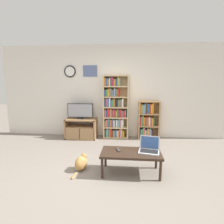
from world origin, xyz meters
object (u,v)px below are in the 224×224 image
(television, at_px, (80,111))
(remote_near_laptop, at_px, (118,150))
(coffee_table, at_px, (131,154))
(tv_stand, at_px, (81,128))
(bookshelf_tall, at_px, (115,109))
(bookshelf_short, at_px, (147,120))
(cat, at_px, (82,163))
(laptop, at_px, (149,148))

(television, bearing_deg, remote_near_laptop, -56.87)
(television, height_order, coffee_table, television)
(tv_stand, xyz_separation_m, bookshelf_tall, (0.94, 0.14, 0.56))
(tv_stand, relative_size, remote_near_laptop, 5.16)
(coffee_table, distance_m, remote_near_laptop, 0.23)
(bookshelf_tall, xyz_separation_m, bookshelf_short, (0.92, 0.01, -0.31))
(remote_near_laptop, bearing_deg, coffee_table, -29.00)
(tv_stand, relative_size, bookshelf_short, 0.80)
(bookshelf_tall, relative_size, remote_near_laptop, 10.61)
(coffee_table, distance_m, cat, 0.91)
(bookshelf_short, bearing_deg, tv_stand, -175.63)
(laptop, distance_m, cat, 1.24)
(laptop, bearing_deg, cat, -167.89)
(tv_stand, distance_m, coffee_table, 2.29)
(television, relative_size, cat, 1.46)
(bookshelf_tall, relative_size, coffee_table, 1.71)
(television, height_order, cat, television)
(bookshelf_short, relative_size, cat, 2.17)
(television, bearing_deg, laptop, -46.39)
(bookshelf_tall, relative_size, cat, 3.58)
(bookshelf_short, bearing_deg, coffee_table, -103.94)
(television, bearing_deg, bookshelf_tall, 7.63)
(bookshelf_short, distance_m, coffee_table, 2.04)
(tv_stand, height_order, bookshelf_tall, bookshelf_tall)
(coffee_table, xyz_separation_m, cat, (-0.88, 0.03, -0.21))
(television, distance_m, bookshelf_tall, 0.97)
(tv_stand, xyz_separation_m, laptop, (1.68, -1.78, 0.17))
(cat, bearing_deg, bookshelf_short, 82.71)
(bookshelf_short, relative_size, laptop, 2.74)
(coffee_table, height_order, cat, coffee_table)
(tv_stand, xyz_separation_m, coffee_table, (1.37, -1.83, 0.06))
(tv_stand, relative_size, television, 1.19)
(tv_stand, bearing_deg, coffee_table, -53.22)
(remote_near_laptop, bearing_deg, cat, 166.45)
(tv_stand, distance_m, bookshelf_short, 1.88)
(television, relative_size, bookshelf_short, 0.67)
(tv_stand, bearing_deg, bookshelf_tall, 8.15)
(bookshelf_short, height_order, laptop, bookshelf_short)
(television, height_order, bookshelf_tall, bookshelf_tall)
(bookshelf_tall, bearing_deg, television, -172.37)
(bookshelf_tall, bearing_deg, remote_near_laptop, -83.89)
(bookshelf_tall, distance_m, bookshelf_short, 0.97)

